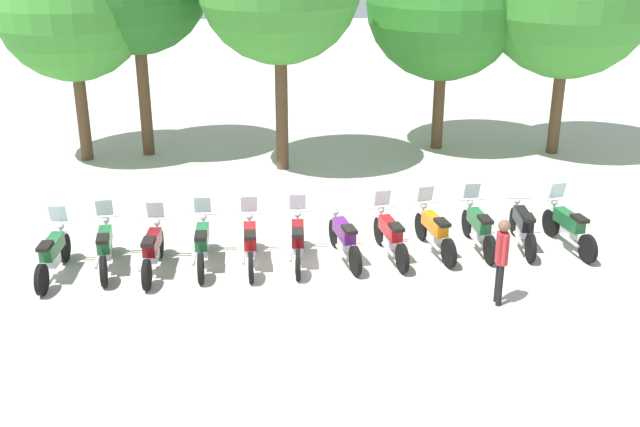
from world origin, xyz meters
The scene contains 16 objects.
ground_plane centered at (0.00, 0.00, 0.00)m, with size 80.00×80.00×0.00m, color #BCB7A8.
motorcycle_0 centered at (-5.61, -0.50, 0.52)m, with size 0.62×2.19×1.37m.
motorcycle_1 centered at (-4.60, -0.19, 0.52)m, with size 0.62×2.18×1.37m.
motorcycle_2 centered at (-3.57, -0.39, 0.52)m, with size 0.62×2.19×1.37m.
motorcycle_3 centered at (-2.55, -0.14, 0.52)m, with size 0.62×2.19×1.37m.
motorcycle_4 centered at (-1.53, -0.15, 0.52)m, with size 0.62×2.19×1.37m.
motorcycle_5 centered at (-0.51, -0.07, 0.52)m, with size 0.62×2.19×1.37m.
motorcycle_6 centered at (0.50, 0.02, 0.50)m, with size 0.72×2.16×0.99m.
motorcycle_7 centered at (1.52, 0.11, 0.52)m, with size 0.67×2.17×1.37m.
motorcycle_8 centered at (2.54, 0.32, 0.52)m, with size 0.71×2.16×1.37m.
motorcycle_9 centered at (3.56, 0.45, 0.52)m, with size 0.62×2.19×1.37m.
motorcycle_10 centered at (4.59, 0.50, 0.50)m, with size 0.62×2.19×0.99m.
motorcycle_11 centered at (5.60, 0.38, 0.52)m, with size 0.69×2.17×1.37m.
person_0 centered at (3.33, -2.18, 1.04)m, with size 0.24×0.40×1.76m.
tree_0 centered at (-6.79, 7.74, 4.60)m, with size 4.36×4.36×6.80m.
tree_3 centered at (4.17, 8.40, 4.57)m, with size 4.75×4.75×6.95m.
Camera 1 is at (-0.84, -15.42, 7.18)m, focal length 43.52 mm.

